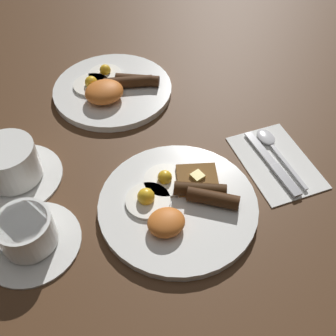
# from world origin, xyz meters

# --- Properties ---
(ground_plane) EXTENTS (3.00, 3.00, 0.00)m
(ground_plane) POSITION_xyz_m (0.00, 0.00, 0.00)
(ground_plane) COLOR #4C301C
(breakfast_plate_near) EXTENTS (0.27, 0.27, 0.04)m
(breakfast_plate_near) POSITION_xyz_m (0.00, 0.00, 0.01)
(breakfast_plate_near) COLOR white
(breakfast_plate_near) RESTS_ON ground_plane
(breakfast_plate_far) EXTENTS (0.26, 0.26, 0.05)m
(breakfast_plate_far) POSITION_xyz_m (0.01, 0.34, 0.01)
(breakfast_plate_far) COLOR white
(breakfast_plate_far) RESTS_ON ground_plane
(teacup_near) EXTENTS (0.16, 0.16, 0.06)m
(teacup_near) POSITION_xyz_m (-0.24, 0.04, 0.03)
(teacup_near) COLOR white
(teacup_near) RESTS_ON ground_plane
(teacup_far) EXTENTS (0.17, 0.17, 0.08)m
(teacup_far) POSITION_xyz_m (-0.24, 0.19, 0.03)
(teacup_far) COLOR white
(teacup_far) RESTS_ON ground_plane
(napkin) EXTENTS (0.14, 0.19, 0.01)m
(napkin) POSITION_xyz_m (0.22, 0.01, 0.00)
(napkin) COLOR white
(napkin) RESTS_ON ground_plane
(knife) EXTENTS (0.03, 0.17, 0.01)m
(knife) POSITION_xyz_m (0.20, 0.00, 0.01)
(knife) COLOR silver
(knife) RESTS_ON napkin
(spoon) EXTENTS (0.04, 0.16, 0.01)m
(spoon) POSITION_xyz_m (0.23, 0.05, 0.01)
(spoon) COLOR silver
(spoon) RESTS_ON napkin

